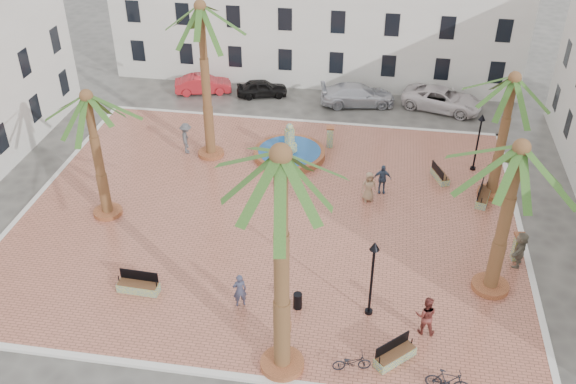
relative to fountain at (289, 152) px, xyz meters
name	(u,v)px	position (x,y,z in m)	size (l,w,h in m)	color
ground	(270,215)	(-0.10, -6.10, -0.46)	(120.00, 120.00, 0.00)	#56544F
plaza	(269,214)	(-0.10, -6.10, -0.38)	(26.00, 22.00, 0.15)	#B1654F
kerb_n	(299,121)	(-0.10, 4.90, -0.38)	(26.30, 0.30, 0.16)	silver
kerb_s	(218,374)	(-0.10, -17.10, -0.38)	(26.30, 0.30, 0.16)	silver
kerb_e	(522,238)	(12.90, -6.10, -0.38)	(0.30, 22.30, 0.16)	silver
kerb_w	(41,193)	(-13.10, -6.10, -0.38)	(0.30, 22.30, 0.16)	silver
building_north	(317,11)	(-0.10, 13.90, 4.31)	(30.40, 7.40, 9.50)	silver
fountain	(289,152)	(0.00, 0.00, 0.00)	(4.34, 4.34, 2.24)	#A35732
palm_nw	(201,23)	(-4.78, -0.54, 7.94)	(5.12, 5.12, 9.52)	#A35732
palm_sw	(89,111)	(-8.57, -7.50, 5.71)	(4.89, 4.89, 7.15)	#A35732
palm_s	(281,182)	(2.32, -16.33, 8.31)	(5.65, 5.65, 10.01)	#A35732
palm_e	(517,167)	(10.87, -10.31, 6.12)	(5.43, 5.43, 7.68)	#A35732
palm_ne	(512,93)	(11.71, -2.34, 5.82)	(4.93, 4.93, 7.27)	#A35732
bench_s	(139,286)	(-4.80, -13.05, -0.02)	(1.92, 0.66, 1.00)	gray
bench_se	(395,355)	(6.69, -15.33, -0.03)	(1.71, 1.68, 0.97)	gray
bench_e	(483,197)	(11.19, -3.09, -0.03)	(1.03, 1.96, 0.99)	gray
bench_ne	(440,176)	(8.95, -1.19, -0.06)	(1.07, 1.72, 0.87)	gray
lamppost_s	(373,266)	(5.52, -12.79, 2.31)	(0.42, 0.42, 3.87)	black
lamppost_e	(479,133)	(10.93, 0.24, 2.14)	(0.39, 0.39, 3.60)	black
bollard_se	(285,337)	(2.30, -15.46, 0.40)	(0.53, 0.53, 1.35)	gray
bollard_n	(330,137)	(2.29, 1.63, 0.40)	(0.53, 0.53, 1.36)	gray
bollard_e	(518,247)	(12.30, -7.98, 0.45)	(0.57, 0.57, 1.45)	gray
litter_bin	(298,301)	(2.43, -12.96, 0.08)	(0.40, 0.40, 0.77)	black
cyclist_a	(240,290)	(-0.08, -13.19, 0.54)	(0.62, 0.41, 1.69)	#35384F
bicycle_a	(352,362)	(5.02, -16.06, 0.10)	(0.53, 1.53, 0.80)	black
cyclist_b	(426,315)	(7.86, -13.56, 0.62)	(0.90, 0.70, 1.85)	maroon
bicycle_b	(448,381)	(8.68, -16.50, 0.21)	(0.48, 1.71, 1.03)	black
pedestrian_fountain_a	(369,187)	(4.99, -4.01, 0.56)	(0.85, 0.55, 1.73)	#98795A
pedestrian_fountain_b	(382,179)	(5.67, -3.09, 0.56)	(1.01, 0.42, 1.73)	#374762
pedestrian_north	(186,138)	(-6.29, -0.48, 0.67)	(1.27, 0.73, 1.96)	#4C4D51
pedestrian_east	(520,249)	(12.30, -8.41, 0.63)	(1.73, 0.55, 1.86)	#6A6150
car_black	(262,88)	(-3.40, 8.63, 0.17)	(1.47, 3.65, 1.24)	black
car_red	(203,84)	(-7.77, 8.52, 0.22)	(1.43, 4.09, 1.35)	red
car_silver	(358,95)	(3.54, 8.30, 0.30)	(2.12, 5.21, 1.51)	silver
car_white	(442,99)	(9.42, 8.50, 0.31)	(2.53, 5.49, 1.53)	silver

